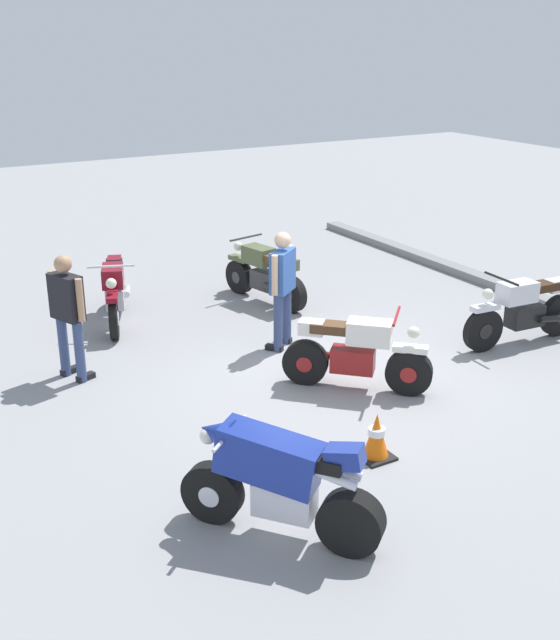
# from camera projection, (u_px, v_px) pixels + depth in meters

# --- Properties ---
(ground_plane) EXTENTS (40.00, 40.00, 0.00)m
(ground_plane) POSITION_uv_depth(u_px,v_px,m) (337.00, 372.00, 10.62)
(ground_plane) COLOR gray
(motorcycle_cream_vintage) EXTENTS (1.48, 1.51, 1.07)m
(motorcycle_cream_vintage) POSITION_uv_depth(u_px,v_px,m) (356.00, 354.00, 9.98)
(motorcycle_cream_vintage) COLOR black
(motorcycle_cream_vintage) RESTS_ON ground
(motorcycle_olive_vintage) EXTENTS (1.94, 0.72, 1.07)m
(motorcycle_olive_vintage) POSITION_uv_depth(u_px,v_px,m) (265.00, 275.00, 13.22)
(motorcycle_olive_vintage) COLOR black
(motorcycle_olive_vintage) RESTS_ON ground
(motorcycle_maroon_cruiser) EXTENTS (2.00, 0.97, 1.09)m
(motorcycle_maroon_cruiser) POSITION_uv_depth(u_px,v_px,m) (115.00, 291.00, 12.30)
(motorcycle_maroon_cruiser) COLOR black
(motorcycle_maroon_cruiser) RESTS_ON ground
(motorcycle_blue_sportbike) EXTENTS (1.64, 1.38, 1.14)m
(motorcycle_blue_sportbike) POSITION_uv_depth(u_px,v_px,m) (278.00, 479.00, 6.99)
(motorcycle_blue_sportbike) COLOR black
(motorcycle_blue_sportbike) RESTS_ON ground
(motorcycle_silver_cruiser) EXTENTS (0.70, 2.09, 1.09)m
(motorcycle_silver_cruiser) POSITION_uv_depth(u_px,v_px,m) (524.00, 310.00, 11.46)
(motorcycle_silver_cruiser) COLOR black
(motorcycle_silver_cruiser) RESTS_ON ground
(person_in_blue_shirt) EXTENTS (0.52, 0.58, 1.74)m
(person_in_blue_shirt) POSITION_uv_depth(u_px,v_px,m) (282.00, 282.00, 11.14)
(person_in_blue_shirt) COLOR #384772
(person_in_blue_shirt) RESTS_ON ground
(person_in_black_shirt) EXTENTS (0.64, 0.45, 1.71)m
(person_in_black_shirt) POSITION_uv_depth(u_px,v_px,m) (68.00, 309.00, 10.11)
(person_in_black_shirt) COLOR #384772
(person_in_black_shirt) RESTS_ON ground
(traffic_cone) EXTENTS (0.36, 0.36, 0.53)m
(traffic_cone) POSITION_uv_depth(u_px,v_px,m) (376.00, 436.00, 8.41)
(traffic_cone) COLOR black
(traffic_cone) RESTS_ON ground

